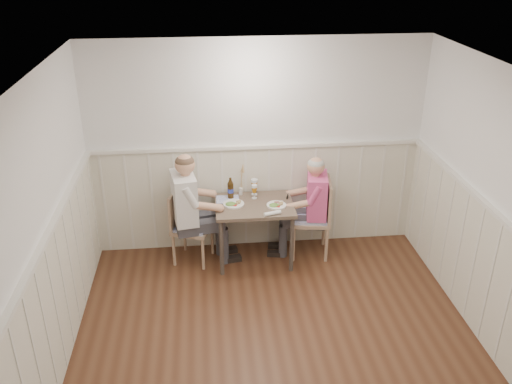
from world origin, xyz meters
TOP-DOWN VIEW (x-y plane):
  - ground_plane at (0.00, 0.00)m, footprint 4.50×4.50m
  - room_shell at (0.00, 0.00)m, footprint 4.04×4.54m
  - wainscot at (0.00, 0.69)m, footprint 4.00×4.49m
  - dining_table at (-0.08, 1.84)m, footprint 0.91×0.70m
  - chair_right at (0.67, 1.91)m, footprint 0.52×0.52m
  - chair_left at (-0.86, 1.92)m, footprint 0.54×0.54m
  - man_in_pink at (0.64, 1.90)m, footprint 0.65×0.46m
  - diner_cream at (-0.84, 1.83)m, footprint 0.71×0.50m
  - plate_man at (0.17, 1.76)m, footprint 0.23×0.23m
  - plate_diner at (-0.33, 1.84)m, footprint 0.25×0.25m
  - beer_glass_a at (-0.05, 2.10)m, footprint 0.08×0.08m
  - beer_glass_b at (-0.06, 1.99)m, footprint 0.07×0.07m
  - beer_bottle at (-0.34, 2.03)m, footprint 0.07×0.07m
  - rolled_napkin at (0.10, 1.55)m, footprint 0.20×0.10m
  - grass_vase at (-0.21, 2.11)m, footprint 0.05×0.05m
  - gingham_mat at (-0.38, 1.99)m, footprint 0.27×0.22m

SIDE VIEW (x-z plane):
  - ground_plane at x=0.00m, z-range 0.00..0.00m
  - chair_left at x=-0.86m, z-range 0.04..0.94m
  - chair_right at x=0.67m, z-range 0.04..1.03m
  - man_in_pink at x=0.64m, z-range -0.11..1.20m
  - diner_cream at x=-0.84m, z-range -0.12..1.31m
  - dining_table at x=-0.08m, z-range 0.27..1.02m
  - wainscot at x=0.00m, z-range 0.02..1.36m
  - gingham_mat at x=-0.38m, z-range 0.75..0.76m
  - plate_man at x=0.17m, z-range 0.74..0.80m
  - plate_diner at x=-0.33m, z-range 0.74..0.80m
  - rolled_napkin at x=0.10m, z-range 0.75..0.79m
  - beer_bottle at x=-0.34m, z-range 0.74..1.00m
  - beer_glass_b at x=-0.06m, z-range 0.78..0.95m
  - beer_glass_a at x=-0.05m, z-range 0.78..0.98m
  - grass_vase at x=-0.21m, z-range 0.73..1.14m
  - room_shell at x=0.00m, z-range 0.22..2.82m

